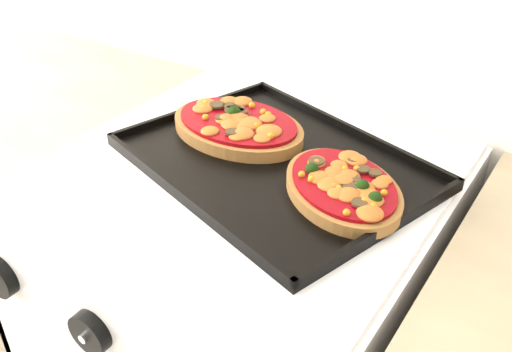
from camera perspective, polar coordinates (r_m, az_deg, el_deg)
The scene contains 6 objects.
control_panel at distance 0.74m, azimuth -15.33°, elevation -13.77°, with size 0.60×0.02×0.09m, color white.
knob_left at distance 0.84m, azimuth -24.27°, elevation -9.17°, with size 0.06×0.06×0.02m, color black.
knob_center at distance 0.73m, azimuth -16.25°, elevation -14.81°, with size 0.06×0.06×0.02m, color black.
baking_tray at distance 0.88m, azimuth 1.80°, elevation 1.57°, with size 0.45×0.33×0.02m, color black.
pizza_left at distance 0.95m, azimuth -1.85°, elevation 5.17°, with size 0.24×0.17×0.04m, color brown, non-canonical shape.
pizza_right at distance 0.81m, azimuth 8.69°, elevation -0.99°, with size 0.21×0.15×0.03m, color brown, non-canonical shape.
Camera 1 is at (0.41, 1.09, 1.38)m, focal length 40.00 mm.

